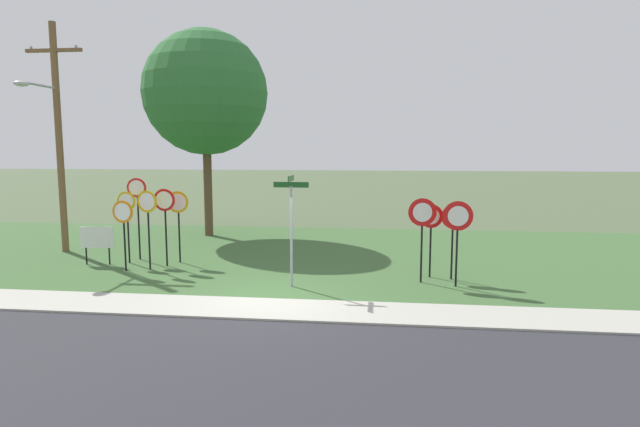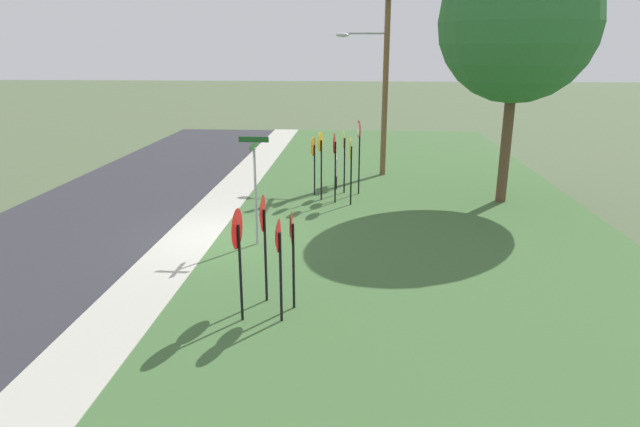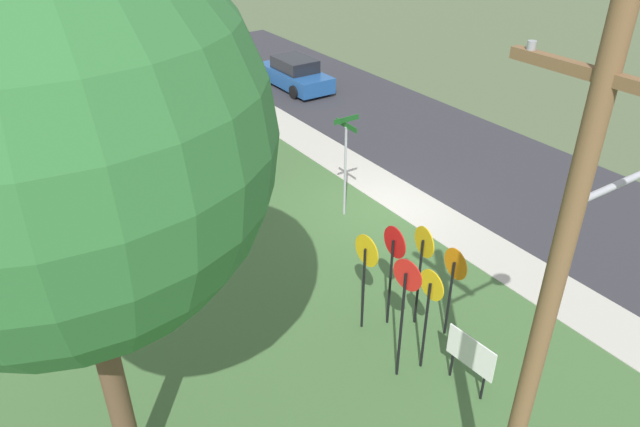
# 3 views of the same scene
# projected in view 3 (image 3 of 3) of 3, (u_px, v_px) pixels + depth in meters

# --- Properties ---
(ground_plane) EXTENTS (160.00, 160.00, 0.00)m
(ground_plane) POSITION_uv_depth(u_px,v_px,m) (386.00, 209.00, 17.66)
(ground_plane) COLOR #4C5B3D
(road_asphalt) EXTENTS (44.00, 6.40, 0.01)m
(road_asphalt) POSITION_uv_depth(u_px,v_px,m) (495.00, 170.00, 19.96)
(road_asphalt) COLOR #2D2D33
(road_asphalt) RESTS_ON ground_plane
(sidewalk_strip) EXTENTS (44.00, 1.60, 0.06)m
(sidewalk_strip) POSITION_uv_depth(u_px,v_px,m) (407.00, 201.00, 18.03)
(sidewalk_strip) COLOR #ADAA9E
(sidewalk_strip) RESTS_ON ground_plane
(grass_median) EXTENTS (44.00, 12.00, 0.04)m
(grass_median) POSITION_uv_depth(u_px,v_px,m) (202.00, 275.00, 14.77)
(grass_median) COLOR #3D6033
(grass_median) RESTS_ON ground_plane
(stop_sign_near_left) EXTENTS (0.64, 0.14, 2.79)m
(stop_sign_near_left) POSITION_uv_depth(u_px,v_px,m) (405.00, 296.00, 10.86)
(stop_sign_near_left) COLOR black
(stop_sign_near_left) RESTS_ON grass_median
(stop_sign_near_right) EXTENTS (0.72, 0.10, 2.38)m
(stop_sign_near_right) POSITION_uv_depth(u_px,v_px,m) (366.00, 263.00, 12.23)
(stop_sign_near_right) COLOR black
(stop_sign_near_right) RESTS_ON grass_median
(stop_sign_far_left) EXTENTS (0.68, 0.14, 2.49)m
(stop_sign_far_left) POSITION_uv_depth(u_px,v_px,m) (422.00, 256.00, 12.32)
(stop_sign_far_left) COLOR black
(stop_sign_far_left) RESTS_ON grass_median
(stop_sign_far_center) EXTENTS (0.71, 0.10, 2.50)m
(stop_sign_far_center) POSITION_uv_depth(u_px,v_px,m) (393.00, 256.00, 12.30)
(stop_sign_far_center) COLOR black
(stop_sign_far_center) RESTS_ON grass_median
(stop_sign_far_right) EXTENTS (0.64, 0.09, 2.38)m
(stop_sign_far_right) POSITION_uv_depth(u_px,v_px,m) (429.00, 300.00, 11.20)
(stop_sign_far_right) COLOR black
(stop_sign_far_right) RESTS_ON grass_median
(stop_sign_center_tall) EXTENTS (0.69, 0.12, 2.20)m
(stop_sign_center_tall) POSITION_uv_depth(u_px,v_px,m) (454.00, 275.00, 12.10)
(stop_sign_center_tall) COLOR black
(stop_sign_center_tall) RESTS_ON grass_median
(yield_sign_near_left) EXTENTS (0.67, 0.10, 2.17)m
(yield_sign_near_left) POSITION_uv_depth(u_px,v_px,m) (233.00, 125.00, 19.11)
(yield_sign_near_left) COLOR black
(yield_sign_near_left) RESTS_ON grass_median
(yield_sign_near_right) EXTENTS (0.79, 0.10, 2.40)m
(yield_sign_near_right) POSITION_uv_depth(u_px,v_px,m) (258.00, 125.00, 18.58)
(yield_sign_near_right) COLOR black
(yield_sign_near_right) RESTS_ON grass_median
(yield_sign_far_left) EXTENTS (0.81, 0.11, 2.36)m
(yield_sign_far_left) POSITION_uv_depth(u_px,v_px,m) (254.00, 115.00, 19.42)
(yield_sign_far_left) COLOR black
(yield_sign_far_left) RESTS_ON grass_median
(yield_sign_far_right) EXTENTS (0.70, 0.11, 2.16)m
(yield_sign_far_right) POSITION_uv_depth(u_px,v_px,m) (236.00, 132.00, 18.59)
(yield_sign_far_right) COLOR black
(yield_sign_far_right) RESTS_ON grass_median
(street_name_post) EXTENTS (0.96, 0.82, 3.05)m
(street_name_post) POSITION_uv_depth(u_px,v_px,m) (345.00, 158.00, 16.43)
(street_name_post) COLOR #9EA0A8
(street_name_post) RESTS_ON grass_median
(utility_pole) EXTENTS (2.10, 2.22, 8.20)m
(utility_pole) POSITION_uv_depth(u_px,v_px,m) (554.00, 310.00, 6.75)
(utility_pole) COLOR brown
(utility_pole) RESTS_ON grass_median
(notice_board) EXTENTS (1.10, 0.11, 1.25)m
(notice_board) POSITION_uv_depth(u_px,v_px,m) (470.00, 355.00, 11.15)
(notice_board) COLOR black
(notice_board) RESTS_ON grass_median
(oak_tree_left) EXTENTS (5.26, 5.26, 8.76)m
(oak_tree_left) POSITION_uv_depth(u_px,v_px,m) (53.00, 141.00, 6.79)
(oak_tree_left) COLOR brown
(oak_tree_left) RESTS_ON grass_median
(parked_sedan_distant) EXTENTS (4.17, 1.90, 1.39)m
(parked_sedan_distant) POSITION_uv_depth(u_px,v_px,m) (295.00, 74.00, 27.11)
(parked_sedan_distant) COLOR #1E4C8C
(parked_sedan_distant) RESTS_ON road_asphalt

